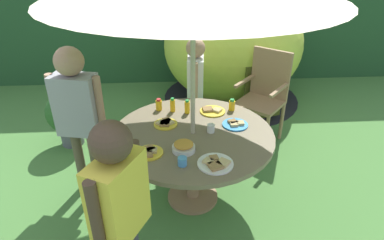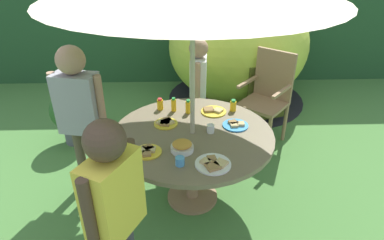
{
  "view_description": "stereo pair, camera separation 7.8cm",
  "coord_description": "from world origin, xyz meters",
  "px_view_note": "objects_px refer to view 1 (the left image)",
  "views": [
    {
      "loc": [
        -0.16,
        -2.28,
        2.07
      ],
      "look_at": [
        -0.0,
        0.08,
        0.76
      ],
      "focal_mm": 30.84,
      "sensor_mm": 36.0,
      "label": 1
    },
    {
      "loc": [
        -0.08,
        -2.28,
        2.07
      ],
      "look_at": [
        -0.0,
        0.08,
        0.76
      ],
      "focal_mm": 30.84,
      "sensor_mm": 36.0,
      "label": 2
    }
  ],
  "objects_px": {
    "child_in_grey_shirt": "(77,105)",
    "cup_near": "(211,128)",
    "wooden_chair": "(264,92)",
    "plate_mid_right": "(165,123)",
    "potted_plant": "(68,115)",
    "cup_far": "(182,161)",
    "plate_back_edge": "(212,111)",
    "juice_bottle_center_back": "(159,105)",
    "snack_bowl": "(184,147)",
    "child_in_yellow_shirt": "(119,198)",
    "plate_far_left": "(216,163)",
    "juice_bottle_mid_left": "(173,105)",
    "garden_table": "(193,143)",
    "juice_bottle_center_front": "(187,107)",
    "juice_bottle_near_right": "(232,105)",
    "dome_tent": "(233,46)",
    "plate_far_right": "(235,124)",
    "plate_near_left": "(149,152)",
    "child_in_white_shirt": "(195,78)"
  },
  "relations": [
    {
      "from": "child_in_grey_shirt",
      "to": "cup_near",
      "type": "distance_m",
      "value": 1.11
    },
    {
      "from": "wooden_chair",
      "to": "plate_mid_right",
      "type": "relative_size",
      "value": 5.16
    },
    {
      "from": "potted_plant",
      "to": "cup_far",
      "type": "distance_m",
      "value": 1.9
    },
    {
      "from": "plate_back_edge",
      "to": "juice_bottle_center_back",
      "type": "xyz_separation_m",
      "value": [
        -0.48,
        0.07,
        0.04
      ]
    },
    {
      "from": "wooden_chair",
      "to": "snack_bowl",
      "type": "relative_size",
      "value": 6.06
    },
    {
      "from": "child_in_grey_shirt",
      "to": "juice_bottle_center_back",
      "type": "relative_size",
      "value": 12.39
    },
    {
      "from": "child_in_yellow_shirt",
      "to": "plate_far_left",
      "type": "height_order",
      "value": "child_in_yellow_shirt"
    },
    {
      "from": "child_in_grey_shirt",
      "to": "juice_bottle_mid_left",
      "type": "relative_size",
      "value": 10.48
    },
    {
      "from": "plate_back_edge",
      "to": "garden_table",
      "type": "bearing_deg",
      "value": -119.65
    },
    {
      "from": "child_in_grey_shirt",
      "to": "juice_bottle_center_front",
      "type": "relative_size",
      "value": 10.66
    },
    {
      "from": "snack_bowl",
      "to": "juice_bottle_near_right",
      "type": "bearing_deg",
      "value": 53.54
    },
    {
      "from": "snack_bowl",
      "to": "juice_bottle_mid_left",
      "type": "distance_m",
      "value": 0.65
    },
    {
      "from": "garden_table",
      "to": "plate_far_left",
      "type": "relative_size",
      "value": 5.19
    },
    {
      "from": "plate_mid_right",
      "to": "cup_near",
      "type": "bearing_deg",
      "value": -20.82
    },
    {
      "from": "wooden_chair",
      "to": "cup_near",
      "type": "bearing_deg",
      "value": -84.96
    },
    {
      "from": "snack_bowl",
      "to": "juice_bottle_center_front",
      "type": "bearing_deg",
      "value": 84.42
    },
    {
      "from": "juice_bottle_center_back",
      "to": "juice_bottle_mid_left",
      "type": "distance_m",
      "value": 0.13
    },
    {
      "from": "wooden_chair",
      "to": "dome_tent",
      "type": "relative_size",
      "value": 0.42
    },
    {
      "from": "wooden_chair",
      "to": "cup_far",
      "type": "distance_m",
      "value": 1.73
    },
    {
      "from": "garden_table",
      "to": "wooden_chair",
      "type": "xyz_separation_m",
      "value": [
        0.86,
        1.0,
        -0.01
      ]
    },
    {
      "from": "plate_far_right",
      "to": "cup_near",
      "type": "distance_m",
      "value": 0.24
    },
    {
      "from": "plate_near_left",
      "to": "juice_bottle_center_front",
      "type": "distance_m",
      "value": 0.7
    },
    {
      "from": "plate_near_left",
      "to": "cup_far",
      "type": "height_order",
      "value": "cup_far"
    },
    {
      "from": "child_in_yellow_shirt",
      "to": "snack_bowl",
      "type": "bearing_deg",
      "value": -3.39
    },
    {
      "from": "potted_plant",
      "to": "juice_bottle_center_back",
      "type": "xyz_separation_m",
      "value": [
        1.02,
        -0.57,
        0.37
      ]
    },
    {
      "from": "dome_tent",
      "to": "juice_bottle_center_front",
      "type": "xyz_separation_m",
      "value": [
        -0.73,
        -1.78,
        -0.03
      ]
    },
    {
      "from": "wooden_chair",
      "to": "child_in_white_shirt",
      "type": "relative_size",
      "value": 0.88
    },
    {
      "from": "plate_far_left",
      "to": "plate_mid_right",
      "type": "relative_size",
      "value": 1.26
    },
    {
      "from": "potted_plant",
      "to": "juice_bottle_center_back",
      "type": "height_order",
      "value": "juice_bottle_center_back"
    },
    {
      "from": "child_in_grey_shirt",
      "to": "plate_back_edge",
      "type": "distance_m",
      "value": 1.16
    },
    {
      "from": "child_in_white_shirt",
      "to": "plate_back_edge",
      "type": "bearing_deg",
      "value": 13.99
    },
    {
      "from": "plate_far_left",
      "to": "cup_far",
      "type": "distance_m",
      "value": 0.23
    },
    {
      "from": "plate_far_left",
      "to": "plate_back_edge",
      "type": "height_order",
      "value": "same"
    },
    {
      "from": "child_in_yellow_shirt",
      "to": "plate_mid_right",
      "type": "relative_size",
      "value": 6.51
    },
    {
      "from": "child_in_white_shirt",
      "to": "dome_tent",
      "type": "bearing_deg",
      "value": 156.64
    },
    {
      "from": "plate_far_right",
      "to": "juice_bottle_mid_left",
      "type": "distance_m",
      "value": 0.6
    },
    {
      "from": "dome_tent",
      "to": "plate_far_right",
      "type": "bearing_deg",
      "value": -116.34
    },
    {
      "from": "snack_bowl",
      "to": "child_in_yellow_shirt",
      "type": "bearing_deg",
      "value": -121.04
    },
    {
      "from": "child_in_yellow_shirt",
      "to": "plate_mid_right",
      "type": "xyz_separation_m",
      "value": [
        0.25,
        1.03,
        -0.13
      ]
    },
    {
      "from": "juice_bottle_center_front",
      "to": "juice_bottle_center_back",
      "type": "relative_size",
      "value": 1.16
    },
    {
      "from": "plate_near_left",
      "to": "juice_bottle_center_front",
      "type": "bearing_deg",
      "value": 63.27
    },
    {
      "from": "child_in_grey_shirt",
      "to": "juice_bottle_center_back",
      "type": "height_order",
      "value": "child_in_grey_shirt"
    },
    {
      "from": "plate_mid_right",
      "to": "juice_bottle_center_back",
      "type": "distance_m",
      "value": 0.29
    },
    {
      "from": "garden_table",
      "to": "cup_near",
      "type": "relative_size",
      "value": 19.28
    },
    {
      "from": "plate_far_right",
      "to": "juice_bottle_center_back",
      "type": "bearing_deg",
      "value": 152.87
    },
    {
      "from": "wooden_chair",
      "to": "child_in_yellow_shirt",
      "type": "xyz_separation_m",
      "value": [
        -1.33,
        -1.89,
        0.26
      ]
    },
    {
      "from": "juice_bottle_center_back",
      "to": "child_in_white_shirt",
      "type": "bearing_deg",
      "value": 57.84
    },
    {
      "from": "garden_table",
      "to": "child_in_yellow_shirt",
      "type": "bearing_deg",
      "value": -117.66
    },
    {
      "from": "snack_bowl",
      "to": "plate_near_left",
      "type": "relative_size",
      "value": 0.85
    },
    {
      "from": "child_in_white_shirt",
      "to": "plate_back_edge",
      "type": "distance_m",
      "value": 0.69
    }
  ]
}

